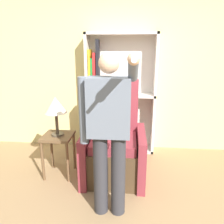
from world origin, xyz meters
name	(u,v)px	position (x,y,z in m)	size (l,w,h in m)	color
wall_back	(124,69)	(0.00, 2.03, 1.40)	(8.00, 0.06, 2.80)	#DBCC84
bookcase	(113,98)	(-0.16, 1.87, 0.93)	(1.14, 0.28, 1.98)	silver
armchair	(114,148)	(-0.07, 1.04, 0.41)	(0.82, 0.80, 1.32)	#4C3823
person_standing	(109,129)	(-0.07, 0.28, 0.97)	(0.56, 0.78, 1.70)	#2D2D33
side_table	(58,143)	(-0.85, 0.98, 0.48)	(0.40, 0.40, 0.59)	brown
table_lamp	(56,107)	(-0.85, 0.98, 1.00)	(0.30, 0.30, 0.53)	#4C4233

